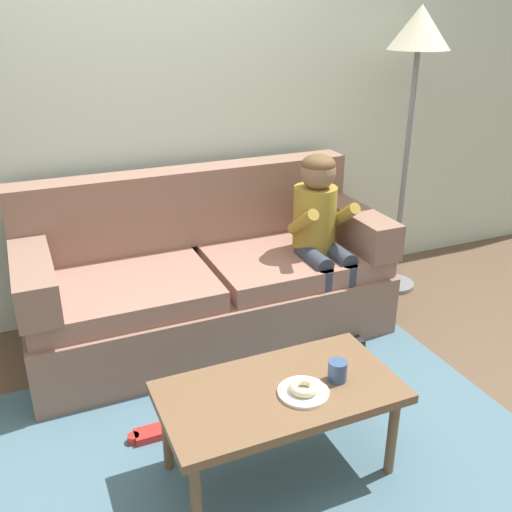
{
  "coord_description": "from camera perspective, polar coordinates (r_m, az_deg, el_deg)",
  "views": [
    {
      "loc": [
        -0.83,
        -2.13,
        1.88
      ],
      "look_at": [
        0.29,
        0.45,
        0.65
      ],
      "focal_mm": 40.14,
      "sensor_mm": 36.0,
      "label": 1
    }
  ],
  "objects": [
    {
      "name": "ground",
      "position": [
        2.96,
        -1.78,
        -15.81
      ],
      "size": [
        10.0,
        10.0,
        0.0
      ],
      "primitive_type": "plane",
      "color": "brown"
    },
    {
      "name": "coffee_table",
      "position": [
        2.44,
        2.37,
        -13.96
      ],
      "size": [
        0.99,
        0.53,
        0.44
      ],
      "color": "brown",
      "rests_on": "ground"
    },
    {
      "name": "mug",
      "position": [
        2.46,
        8.12,
        -11.26
      ],
      "size": [
        0.08,
        0.08,
        0.09
      ],
      "primitive_type": "cylinder",
      "color": "#334C72",
      "rests_on": "coffee_table"
    },
    {
      "name": "couch",
      "position": [
        3.49,
        -5.03,
        -2.51
      ],
      "size": [
        2.12,
        0.9,
        0.98
      ],
      "color": "#846051",
      "rests_on": "ground"
    },
    {
      "name": "toy_controller",
      "position": [
        2.87,
        -10.37,
        -17.09
      ],
      "size": [
        0.23,
        0.09,
        0.05
      ],
      "rotation": [
        0.0,
        0.0,
        0.33
      ],
      "color": "red",
      "rests_on": "ground"
    },
    {
      "name": "plate",
      "position": [
        2.39,
        4.73,
        -13.37
      ],
      "size": [
        0.21,
        0.21,
        0.01
      ],
      "primitive_type": "cylinder",
      "color": "white",
      "rests_on": "coffee_table"
    },
    {
      "name": "wall_back",
      "position": [
        3.66,
        -10.54,
        15.68
      ],
      "size": [
        8.0,
        0.1,
        2.8
      ],
      "primitive_type": "cube",
      "color": "beige",
      "rests_on": "ground"
    },
    {
      "name": "donut",
      "position": [
        2.37,
        4.76,
        -12.89
      ],
      "size": [
        0.13,
        0.13,
        0.04
      ],
      "primitive_type": "torus",
      "rotation": [
        0.0,
        0.0,
        0.05
      ],
      "color": "beige",
      "rests_on": "plate"
    },
    {
      "name": "floor_lamp",
      "position": [
        3.9,
        15.79,
        18.86
      ],
      "size": [
        0.39,
        0.39,
        1.9
      ],
      "color": "slate",
      "rests_on": "ground"
    },
    {
      "name": "area_rug",
      "position": [
        2.78,
        0.24,
        -18.72
      ],
      "size": [
        2.53,
        1.8,
        0.01
      ],
      "primitive_type": "cube",
      "color": "#476675",
      "rests_on": "ground"
    },
    {
      "name": "person_child",
      "position": [
        3.44,
        6.45,
        2.83
      ],
      "size": [
        0.34,
        0.58,
        1.1
      ],
      "color": "olive",
      "rests_on": "ground"
    }
  ]
}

